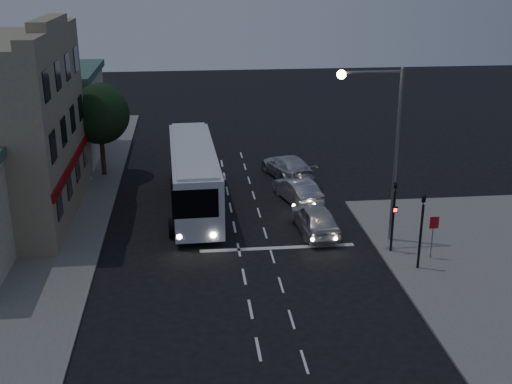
{
  "coord_description": "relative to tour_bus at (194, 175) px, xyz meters",
  "views": [
    {
      "loc": [
        -2.34,
        -27.76,
        13.86
      ],
      "look_at": [
        1.16,
        4.5,
        2.2
      ],
      "focal_mm": 45.0,
      "sensor_mm": 36.0,
      "label": 1
    }
  ],
  "objects": [
    {
      "name": "tour_bus",
      "position": [
        0.0,
        0.0,
        0.0
      ],
      "size": [
        2.95,
        12.29,
        3.75
      ],
      "rotation": [
        0.0,
        0.0,
        0.03
      ],
      "color": "silver",
      "rests_on": "ground"
    },
    {
      "name": "streetlight",
      "position": [
        9.48,
        -6.16,
        3.7
      ],
      "size": [
        3.32,
        0.44,
        9.0
      ],
      "color": "slate",
      "rests_on": "sidewalk_near"
    },
    {
      "name": "regulatory_sign",
      "position": [
        11.43,
        -8.59,
        -0.43
      ],
      "size": [
        0.45,
        0.12,
        2.2
      ],
      "color": "slate",
      "rests_on": "sidewalk_near"
    },
    {
      "name": "sidewalk_far",
      "position": [
        -10.87,
        -0.36,
        -1.97
      ],
      "size": [
        12.0,
        50.0,
        0.12
      ],
      "primitive_type": "cube",
      "color": "slate",
      "rests_on": "ground"
    },
    {
      "name": "ground",
      "position": [
        2.13,
        -8.36,
        -2.03
      ],
      "size": [
        120.0,
        120.0,
        0.0
      ],
      "primitive_type": "plane",
      "color": "black"
    },
    {
      "name": "car_sedan_a",
      "position": [
        6.27,
        0.27,
        -1.3
      ],
      "size": [
        2.62,
        4.68,
        1.46
      ],
      "primitive_type": "imported",
      "rotation": [
        0.0,
        0.0,
        3.4
      ],
      "color": "silver",
      "rests_on": "ground"
    },
    {
      "name": "traffic_signal_side",
      "position": [
        10.43,
        -9.56,
        0.39
      ],
      "size": [
        0.18,
        0.15,
        4.1
      ],
      "color": "black",
      "rests_on": "sidewalk_near"
    },
    {
      "name": "car_sedan_b",
      "position": [
        6.39,
        4.9,
        -1.25
      ],
      "size": [
        3.5,
        5.73,
        1.55
      ],
      "primitive_type": "imported",
      "rotation": [
        0.0,
        0.0,
        3.41
      ],
      "color": "silver",
      "rests_on": "ground"
    },
    {
      "name": "car_suv",
      "position": [
        6.43,
        -4.56,
        -1.23
      ],
      "size": [
        2.23,
        4.81,
        1.6
      ],
      "primitive_type": "imported",
      "rotation": [
        0.0,
        0.0,
        3.22
      ],
      "color": "silver",
      "rests_on": "ground"
    },
    {
      "name": "road_markings",
      "position": [
        3.42,
        -5.05,
        -2.02
      ],
      "size": [
        8.0,
        30.55,
        0.01
      ],
      "color": "silver",
      "rests_on": "ground"
    },
    {
      "name": "low_building_north",
      "position": [
        -11.37,
        11.64,
        1.36
      ],
      "size": [
        9.4,
        9.4,
        6.5
      ],
      "color": "#ACA69D",
      "rests_on": "sidewalk_far"
    },
    {
      "name": "traffic_signal_main",
      "position": [
        9.73,
        -7.58,
        0.39
      ],
      "size": [
        0.25,
        0.35,
        4.1
      ],
      "color": "black",
      "rests_on": "sidewalk_near"
    },
    {
      "name": "street_tree",
      "position": [
        -6.07,
        6.67,
        2.47
      ],
      "size": [
        4.0,
        4.0,
        6.2
      ],
      "color": "black",
      "rests_on": "sidewalk_far"
    }
  ]
}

